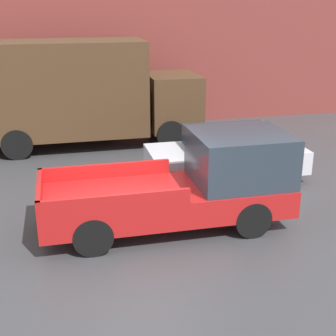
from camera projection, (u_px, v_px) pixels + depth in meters
The scene contains 5 objects.
ground_plane at pixel (140, 238), 10.20m from camera, with size 60.00×60.00×0.00m, color #3D3D3F.
building_wall at pixel (95, 63), 18.54m from camera, with size 28.00×0.15×5.12m.
pickup_truck at pixel (192, 184), 10.51m from camera, with size 5.53×2.01×2.11m.
car at pixel (227, 154), 13.36m from camera, with size 4.43×1.96×1.49m.
delivery_truck at pixel (72, 92), 16.05m from camera, with size 8.18×2.45×3.65m.
Camera 1 is at (-1.49, -8.99, 4.87)m, focal length 50.00 mm.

